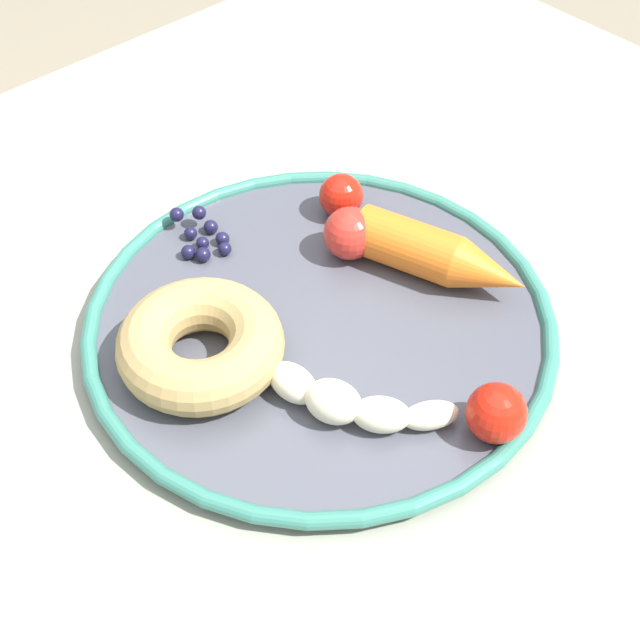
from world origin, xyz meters
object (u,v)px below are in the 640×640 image
at_px(tomato_far, 496,413).
at_px(donut, 200,345).
at_px(tomato_mid, 341,196).
at_px(carrot_orange, 440,257).
at_px(plate, 320,323).
at_px(banana, 338,396).
at_px(dining_table, 270,391).
at_px(tomato_near, 350,233).
at_px(blueberry_pile, 202,235).

bearing_deg(tomato_far, donut, 120.75).
bearing_deg(tomato_mid, carrot_orange, -87.82).
bearing_deg(plate, banana, -124.04).
relative_size(dining_table, donut, 9.25).
xyz_separation_m(carrot_orange, tomato_near, (-0.03, 0.06, 0.00)).
height_order(banana, donut, donut).
xyz_separation_m(donut, tomato_near, (0.15, 0.01, 0.00)).
distance_m(dining_table, donut, 0.15).
height_order(dining_table, carrot_orange, carrot_orange).
relative_size(plate, blueberry_pile, 5.69).
distance_m(tomato_near, tomato_far, 0.20).
distance_m(banana, tomato_far, 0.10).
bearing_deg(tomato_mid, banana, -133.87).
height_order(carrot_orange, tomato_far, same).
xyz_separation_m(blueberry_pile, tomato_near, (0.08, -0.09, 0.01)).
relative_size(plate, banana, 2.30).
relative_size(plate, tomato_near, 8.36).
relative_size(tomato_near, tomato_far, 1.04).
xyz_separation_m(dining_table, tomato_near, (0.08, -0.01, 0.13)).
height_order(donut, blueberry_pile, donut).
bearing_deg(tomato_mid, donut, -163.76).
xyz_separation_m(plate, tomato_mid, (0.09, 0.08, 0.02)).
bearing_deg(donut, plate, -15.63).
bearing_deg(donut, banana, -65.10).
bearing_deg(tomato_far, blueberry_pile, 95.69).
bearing_deg(plate, tomato_near, 29.94).
distance_m(carrot_orange, blueberry_pile, 0.19).
bearing_deg(donut, tomato_near, 4.86).
xyz_separation_m(banana, blueberry_pile, (0.03, 0.19, -0.00)).
bearing_deg(tomato_near, plate, -150.06).
bearing_deg(dining_table, carrot_orange, -32.17).
xyz_separation_m(dining_table, tomato_mid, (0.11, 0.03, 0.13)).
xyz_separation_m(dining_table, donut, (-0.07, -0.02, 0.13)).
xyz_separation_m(plate, carrot_orange, (0.10, -0.03, 0.02)).
height_order(plate, blueberry_pile, blueberry_pile).
bearing_deg(dining_table, plate, -70.62).
height_order(plate, banana, banana).
bearing_deg(tomato_far, banana, 126.52).
distance_m(tomato_near, tomato_mid, 0.05).
xyz_separation_m(banana, tomato_mid, (0.14, 0.15, 0.01)).
relative_size(banana, carrot_orange, 1.08).
bearing_deg(tomato_near, tomato_mid, 54.59).
relative_size(dining_table, blueberry_pile, 17.64).
height_order(carrot_orange, tomato_mid, carrot_orange).
relative_size(dining_table, plate, 3.10).
bearing_deg(dining_table, banana, -104.83).
bearing_deg(dining_table, tomato_mid, 16.67).
height_order(dining_table, donut, donut).
relative_size(dining_table, banana, 7.12).
distance_m(donut, tomato_near, 0.16).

